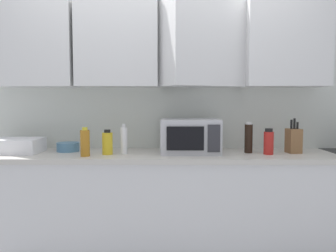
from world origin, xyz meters
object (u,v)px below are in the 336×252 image
Objects in this scene: bottle_white_jar at (124,140)px; bowl_ceramic_small at (68,147)px; knife_block at (294,140)px; microwave at (190,136)px; bottle_yellow_mustard at (107,143)px; bottle_amber_vinegar at (85,143)px; bottle_red_sauce at (269,142)px; dish_rack at (17,146)px; bottle_soy_dark at (249,138)px.

bottle_white_jar is 1.30× the size of bowl_ceramic_small.
knife_block reaches higher than bottle_white_jar.
microwave is 2.40× the size of bottle_yellow_mustard.
bowl_ceramic_small is (-1.04, 0.08, -0.10)m from microwave.
bottle_yellow_mustard is 0.18m from bottle_amber_vinegar.
microwave is 1.67× the size of knife_block.
knife_block is at bearing 2.64° from bottle_white_jar.
bottle_white_jar reaches higher than bottle_red_sauce.
microwave is 1.26× the size of dish_rack.
bottle_red_sauce is (0.14, -0.08, -0.02)m from bottle_soy_dark.
microwave is 0.84m from bottle_amber_vinegar.
knife_block is at bearing 3.49° from bottle_yellow_mustard.
dish_rack is 0.89m from bottle_white_jar.
bottle_soy_dark is 1.32m from bottle_amber_vinegar.
microwave reaches higher than dish_rack.
bottle_yellow_mustard reaches higher than bowl_ceramic_small.
bottle_yellow_mustard is (-1.15, -0.09, -0.03)m from bottle_soy_dark.
bottle_white_jar is 0.31m from bottle_amber_vinegar.
microwave is 1.43m from dish_rack.
bottle_yellow_mustard is at bearing 31.43° from bottle_amber_vinegar.
bowl_ceramic_small is (-1.89, 0.07, -0.07)m from knife_block.
bottle_amber_vinegar is at bearing -175.83° from bottle_red_sauce.
bottle_amber_vinegar is 0.34m from bowl_ceramic_small.
bottle_yellow_mustard is at bearing -167.46° from bottle_white_jar.
bottle_soy_dark reaches higher than bottle_yellow_mustard.
dish_rack is 2.06m from bottle_red_sauce.
bottle_red_sauce reaches higher than dish_rack.
bottle_white_jar is at bearing 12.54° from bottle_yellow_mustard.
bottle_amber_vinegar reaches higher than dish_rack.
microwave is at bearing 7.23° from bottle_yellow_mustard.
bottle_soy_dark reaches higher than dish_rack.
knife_block is 0.37m from bottle_soy_dark.
microwave reaches higher than bottle_white_jar.
bottle_red_sauce is at bearing -30.13° from bottle_soy_dark.
bottle_soy_dark reaches higher than bottle_red_sauce.
bottle_white_jar is at bearing -15.10° from bowl_ceramic_small.
bottle_white_jar is 0.52m from bowl_ceramic_small.
knife_block is (0.86, 0.01, -0.04)m from microwave.
bowl_ceramic_small is (-0.50, 0.13, -0.07)m from bottle_white_jar.
dish_rack is at bearing 176.95° from bottle_white_jar.
knife_block is at bearing 19.69° from bottle_red_sauce.
bottle_amber_vinegar is at bearing -148.57° from bottle_yellow_mustard.
dish_rack is at bearing -179.66° from microwave.
bottle_yellow_mustard reaches higher than dish_rack.
microwave is 0.54m from bottle_white_jar.
bottle_red_sauce reaches higher than bowl_ceramic_small.
bottle_red_sauce is at bearing -6.74° from microwave.
knife_block reaches higher than bowl_ceramic_small.
bottle_yellow_mustard is at bearing -172.77° from microwave.
bottle_soy_dark is at bearing 179.97° from knife_block.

